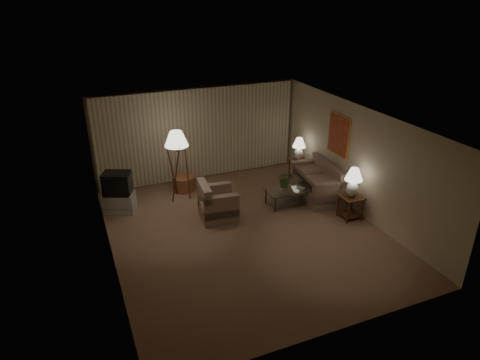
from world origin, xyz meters
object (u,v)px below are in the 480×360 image
at_px(table_lamp_far, 299,147).
at_px(floor_lamp, 178,164).
at_px(side_table_near, 351,203).
at_px(vase, 284,188).
at_px(crt_tv, 117,183).
at_px(table_lamp_near, 353,180).
at_px(tv_cabinet, 120,202).
at_px(armchair, 218,204).
at_px(sofa, 316,184).
at_px(ottoman, 184,183).
at_px(coffee_table, 289,194).
at_px(side_table_far, 298,166).

distance_m(table_lamp_far, floor_lamp, 3.60).
distance_m(side_table_near, vase, 1.71).
bearing_deg(crt_tv, table_lamp_near, -2.91).
relative_size(side_table_near, tv_cabinet, 0.67).
height_order(armchair, floor_lamp, floor_lamp).
distance_m(table_lamp_near, table_lamp_far, 2.60).
xyz_separation_m(armchair, table_lamp_far, (3.00, 1.33, 0.62)).
xyz_separation_m(side_table_near, vase, (-1.17, 1.25, 0.08)).
bearing_deg(table_lamp_far, tv_cabinet, -179.26).
distance_m(tv_cabinet, crt_tv, 0.53).
height_order(armchair, table_lamp_near, table_lamp_near).
xyz_separation_m(sofa, tv_cabinet, (-5.05, 1.18, -0.13)).
distance_m(table_lamp_near, ottoman, 4.66).
bearing_deg(vase, tv_cabinet, 162.34).
height_order(sofa, tv_cabinet, sofa).
relative_size(table_lamp_far, tv_cabinet, 0.75).
height_order(table_lamp_near, coffee_table, table_lamp_near).
bearing_deg(ottoman, coffee_table, -38.74).
xyz_separation_m(tv_cabinet, crt_tv, (0.00, 0.00, 0.53)).
xyz_separation_m(armchair, coffee_table, (1.98, -0.02, -0.10)).
relative_size(sofa, side_table_near, 3.18).
distance_m(armchair, side_table_near, 3.25).
distance_m(coffee_table, ottoman, 3.00).
relative_size(armchair, tv_cabinet, 1.20).
xyz_separation_m(sofa, side_table_far, (0.15, 1.25, 0.02)).
bearing_deg(side_table_far, tv_cabinet, -179.26).
height_order(side_table_near, side_table_far, same).
bearing_deg(ottoman, side_table_near, -42.96).
relative_size(coffee_table, vase, 8.56).
xyz_separation_m(table_lamp_far, tv_cabinet, (-5.20, -0.07, -0.75)).
xyz_separation_m(coffee_table, ottoman, (-2.34, 1.87, -0.07)).
xyz_separation_m(sofa, crt_tv, (-5.05, 1.18, 0.40)).
bearing_deg(table_lamp_far, ottoman, 171.12).
bearing_deg(floor_lamp, vase, -30.01).
relative_size(ottoman, vase, 4.31).
height_order(tv_cabinet, vase, vase).
distance_m(coffee_table, tv_cabinet, 4.37).
distance_m(armchair, floor_lamp, 1.63).
distance_m(side_table_far, floor_lamp, 3.65).
bearing_deg(coffee_table, side_table_near, -50.82).
xyz_separation_m(armchair, floor_lamp, (-0.60, 1.39, 0.62)).
height_order(coffee_table, vase, vase).
height_order(tv_cabinet, ottoman, tv_cabinet).
xyz_separation_m(sofa, armchair, (-2.85, -0.08, -0.00)).
bearing_deg(side_table_far, coffee_table, -127.04).
bearing_deg(armchair, table_lamp_far, -60.18).
relative_size(coffee_table, ottoman, 1.99).
xyz_separation_m(crt_tv, ottoman, (1.84, 0.59, -0.58)).
bearing_deg(vase, table_lamp_near, -46.92).
distance_m(tv_cabinet, ottoman, 1.94).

